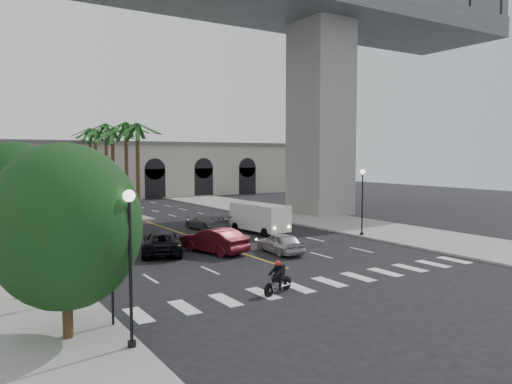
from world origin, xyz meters
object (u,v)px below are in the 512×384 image
pedestrian_b (56,274)px  car_b (214,240)px  motorcycle_rider (279,278)px  car_a (280,243)px  lamp_post_left_far (33,203)px  car_c (162,242)px  traffic_signal_near (112,262)px  cargo_van (260,217)px  car_e (107,223)px  traffic_signal_far (86,246)px  car_d (207,222)px  lamp_post_left_near (130,255)px  lamp_post_right (362,196)px

pedestrian_b → car_b: bearing=25.2°
motorcycle_rider → car_a: 9.47m
lamp_post_left_far → car_c: 9.51m
traffic_signal_near → cargo_van: 23.59m
car_c → pedestrian_b: 10.12m
car_e → motorcycle_rider: bearing=92.7°
car_c → traffic_signal_far: bearing=72.6°
car_c → motorcycle_rider: bearing=117.3°
car_c → car_d: car_c is taller
car_d → pedestrian_b: (-14.85, -14.36, 0.24)m
motorcycle_rider → car_b: size_ratio=0.40×
car_e → traffic_signal_far: bearing=70.8°
car_b → car_c: 3.38m
car_a → car_e: car_e is taller
motorcycle_rider → pedestrian_b: 10.31m
traffic_signal_near → traffic_signal_far: bearing=90.0°
lamp_post_left_far → car_b: size_ratio=1.06×
car_c → cargo_van: cargo_van is taller
lamp_post_left_far → traffic_signal_near: lamp_post_left_far is taller
traffic_signal_near → lamp_post_left_near: bearing=-92.3°
pedestrian_b → traffic_signal_far: bearing=-63.2°
car_e → pedestrian_b: bearing=66.4°
lamp_post_left_far → pedestrian_b: lamp_post_left_far is taller
lamp_post_left_far → car_e: lamp_post_left_far is taller
car_a → car_b: 4.38m
car_d → car_e: car_e is taller
lamp_post_left_near → lamp_post_right: (22.80, 13.00, 0.00)m
car_d → cargo_van: cargo_van is taller
cargo_van → car_c: bearing=-164.0°
cargo_van → car_d: bearing=122.5°
lamp_post_left_far → traffic_signal_far: size_ratio=1.47×
lamp_post_left_far → motorcycle_rider: 19.71m
lamp_post_left_near → traffic_signal_near: (0.10, 2.50, -0.71)m
motorcycle_rider → cargo_van: 18.09m
traffic_signal_near → motorcycle_rider: size_ratio=1.79×
traffic_signal_near → car_e: traffic_signal_near is taller
motorcycle_rider → cargo_van: size_ratio=0.35×
car_a → lamp_post_left_far: bearing=-33.2°
lamp_post_right → pedestrian_b: (-23.64, -4.64, -2.26)m
lamp_post_left_near → motorcycle_rider: 9.05m
lamp_post_left_far → car_d: 14.34m
lamp_post_left_far → traffic_signal_far: lamp_post_left_far is taller
lamp_post_left_near → lamp_post_left_far: size_ratio=1.00×
lamp_post_left_near → car_e: lamp_post_left_near is taller
traffic_signal_near → lamp_post_right: bearing=24.8°
motorcycle_rider → car_c: size_ratio=0.38×
lamp_post_right → traffic_signal_near: bearing=-155.2°
lamp_post_left_near → motorcycle_rider: size_ratio=2.63×
car_c → pedestrian_b: size_ratio=3.33×
lamp_post_right → pedestrian_b: size_ratio=3.30×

